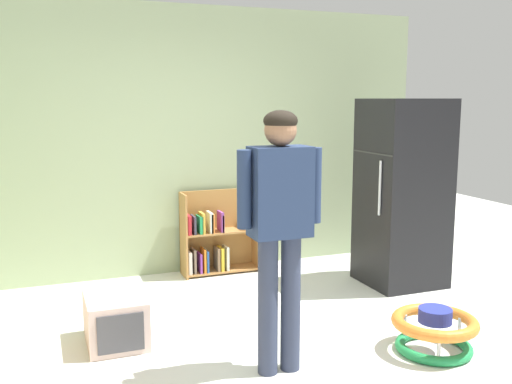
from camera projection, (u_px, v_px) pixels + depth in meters
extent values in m
plane|color=silver|center=(274.00, 363.00, 3.92)|extent=(12.00, 12.00, 0.00)
cube|color=#9AAB82|center=(187.00, 141.00, 5.85)|extent=(5.20, 0.06, 2.70)
cube|color=black|center=(402.00, 193.00, 5.50)|extent=(0.70, 0.68, 1.78)
cylinder|color=silver|center=(380.00, 188.00, 5.21)|extent=(0.02, 0.02, 0.50)
cube|color=#333333|center=(372.00, 153.00, 5.32)|extent=(0.01, 0.67, 0.01)
cube|color=#AF7940|center=(184.00, 236.00, 5.76)|extent=(0.02, 0.28, 0.85)
cube|color=#AF7940|center=(256.00, 229.00, 6.04)|extent=(0.02, 0.28, 0.85)
cube|color=#B38040|center=(217.00, 230.00, 6.02)|extent=(0.80, 0.02, 0.85)
cube|color=#AF7940|center=(221.00, 270.00, 5.96)|extent=(0.76, 0.24, 0.02)
cube|color=#AF7940|center=(221.00, 231.00, 5.90)|extent=(0.76, 0.24, 0.02)
cube|color=beige|center=(189.00, 262.00, 5.79)|extent=(0.03, 0.17, 0.23)
cube|color=#B1242B|center=(188.00, 224.00, 5.73)|extent=(0.03, 0.17, 0.19)
cube|color=brown|center=(193.00, 261.00, 5.81)|extent=(0.02, 0.17, 0.25)
cube|color=#3A3543|center=(193.00, 225.00, 5.75)|extent=(0.02, 0.17, 0.18)
cube|color=purple|center=(199.00, 262.00, 5.84)|extent=(0.02, 0.17, 0.20)
cube|color=#249150|center=(200.00, 224.00, 5.78)|extent=(0.03, 0.17, 0.18)
cube|color=orange|center=(203.00, 260.00, 5.85)|extent=(0.02, 0.17, 0.24)
cube|color=gold|center=(202.00, 223.00, 5.78)|extent=(0.03, 0.17, 0.21)
cube|color=#234E95|center=(206.00, 261.00, 5.86)|extent=(0.02, 0.17, 0.22)
cube|color=silver|center=(210.00, 222.00, 5.81)|extent=(0.03, 0.17, 0.21)
cube|color=brown|center=(217.00, 259.00, 5.90)|extent=(0.03, 0.17, 0.24)
cube|color=orange|center=(211.00, 223.00, 5.82)|extent=(0.03, 0.17, 0.19)
cube|color=gold|center=(221.00, 258.00, 5.91)|extent=(0.03, 0.17, 0.23)
cube|color=#82408E|center=(221.00, 223.00, 5.86)|extent=(0.02, 0.17, 0.18)
cube|color=beige|center=(226.00, 257.00, 5.93)|extent=(0.03, 0.17, 0.25)
cube|color=#863B8E|center=(220.00, 221.00, 5.85)|extent=(0.03, 0.17, 0.20)
cylinder|color=#31384F|center=(268.00, 306.00, 3.71)|extent=(0.13, 0.13, 0.91)
cylinder|color=#31384F|center=(291.00, 303.00, 3.77)|extent=(0.13, 0.13, 0.91)
cube|color=navy|center=(280.00, 192.00, 3.62)|extent=(0.38, 0.22, 0.57)
cylinder|color=navy|center=(244.00, 189.00, 3.53)|extent=(0.09, 0.09, 0.49)
cylinder|color=navy|center=(314.00, 185.00, 3.70)|extent=(0.09, 0.09, 0.49)
sphere|color=#956749|center=(280.00, 130.00, 3.56)|extent=(0.20, 0.20, 0.20)
ellipsoid|color=black|center=(281.00, 121.00, 3.55)|extent=(0.21, 0.21, 0.13)
torus|color=#218F4C|center=(434.00, 347.00, 4.09)|extent=(0.54, 0.54, 0.07)
torus|color=orange|center=(435.00, 322.00, 4.06)|extent=(0.60, 0.60, 0.08)
cylinder|color=navy|center=(435.00, 315.00, 4.05)|extent=(0.23, 0.23, 0.10)
cylinder|color=silver|center=(459.00, 330.00, 4.16)|extent=(0.02, 0.02, 0.18)
cylinder|color=silver|center=(405.00, 327.00, 4.21)|extent=(0.02, 0.02, 0.18)
cylinder|color=silver|center=(439.00, 348.00, 3.86)|extent=(0.02, 0.02, 0.18)
cube|color=beige|center=(116.00, 319.00, 4.22)|extent=(0.42, 0.54, 0.36)
cube|color=#424247|center=(121.00, 334.00, 3.96)|extent=(0.32, 0.01, 0.27)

